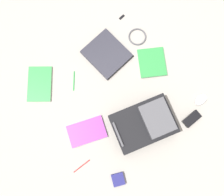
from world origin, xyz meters
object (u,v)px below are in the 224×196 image
at_px(backpack, 144,123).
at_px(usb_stick, 122,17).
at_px(earbud_pouch, 118,179).
at_px(book_red, 152,63).
at_px(pen_blue, 74,81).
at_px(book_blue, 87,132).
at_px(book_manual, 40,84).
at_px(cable_coil, 137,37).
at_px(computer_mouse, 201,100).
at_px(power_brick, 192,119).
at_px(laptop, 107,54).
at_px(pen_black, 82,166).

distance_m(backpack, usb_stick, 0.86).
bearing_deg(earbud_pouch, book_red, -45.67).
relative_size(pen_blue, earbud_pouch, 1.79).
height_order(book_blue, book_manual, book_blue).
bearing_deg(cable_coil, usb_stick, 6.90).
xyz_separation_m(computer_mouse, power_brick, (-0.09, 0.13, -0.00)).
relative_size(computer_mouse, usb_stick, 2.08).
relative_size(laptop, pen_black, 2.60).
relative_size(book_manual, pen_blue, 2.14).
height_order(backpack, laptop, backpack).
distance_m(backpack, pen_black, 0.53).
xyz_separation_m(backpack, book_manual, (0.63, 0.53, -0.06)).
xyz_separation_m(pen_black, pen_blue, (0.58, -0.23, 0.00)).
bearing_deg(book_red, computer_mouse, -157.92).
bearing_deg(usb_stick, book_blue, 135.15).
bearing_deg(book_manual, cable_coil, -91.60).
xyz_separation_m(backpack, laptop, (0.59, -0.02, -0.06)).
distance_m(book_blue, power_brick, 0.76).
distance_m(laptop, book_manual, 0.55).
bearing_deg(usb_stick, pen_black, 136.95).
height_order(pen_black, earbud_pouch, earbud_pouch).
bearing_deg(book_manual, book_blue, -163.07).
height_order(book_red, power_brick, power_brick).
bearing_deg(book_blue, power_brick, -111.79).
relative_size(book_manual, cable_coil, 2.28).
bearing_deg(backpack, earbud_pouch, 126.02).
xyz_separation_m(backpack, power_brick, (-0.14, -0.33, -0.05)).
bearing_deg(earbud_pouch, backpack, -53.98).
xyz_separation_m(book_manual, pen_blue, (-0.10, -0.24, -0.00)).
height_order(book_manual, pen_black, book_manual).
height_order(book_blue, cable_coil, book_blue).
bearing_deg(book_blue, computer_mouse, -103.16).
height_order(computer_mouse, earbud_pouch, computer_mouse).
bearing_deg(backpack, book_manual, 40.15).
xyz_separation_m(cable_coil, usb_stick, (0.20, 0.02, -0.00)).
distance_m(backpack, laptop, 0.60).
xyz_separation_m(computer_mouse, usb_stick, (0.86, 0.19, -0.02)).
relative_size(book_red, computer_mouse, 2.76).
bearing_deg(laptop, usb_stick, -49.68).
distance_m(backpack, computer_mouse, 0.47).
bearing_deg(power_brick, book_red, 4.14).
height_order(laptop, cable_coil, laptop).
relative_size(cable_coil, earbud_pouch, 1.68).
relative_size(book_manual, usb_stick, 6.45).
bearing_deg(pen_blue, pen_black, 158.02).
height_order(pen_black, pen_blue, pen_blue).
relative_size(power_brick, pen_blue, 0.88).
bearing_deg(book_manual, computer_mouse, -124.41).
xyz_separation_m(laptop, book_manual, (0.03, 0.55, -0.01)).
xyz_separation_m(power_brick, pen_black, (0.09, 0.85, -0.01)).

